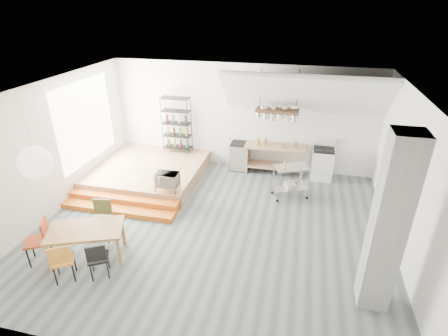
% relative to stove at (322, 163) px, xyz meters
% --- Properties ---
extents(floor, '(8.00, 8.00, 0.00)m').
position_rel_stove_xyz_m(floor, '(-2.50, -3.16, -0.48)').
color(floor, '#495255').
rests_on(floor, ground).
extents(wall_back, '(8.00, 0.04, 3.20)m').
position_rel_stove_xyz_m(wall_back, '(-2.50, 0.34, 1.12)').
color(wall_back, silver).
rests_on(wall_back, ground).
extents(wall_left, '(0.04, 7.00, 3.20)m').
position_rel_stove_xyz_m(wall_left, '(-6.50, -3.16, 1.12)').
color(wall_left, silver).
rests_on(wall_left, ground).
extents(wall_right, '(0.04, 7.00, 3.20)m').
position_rel_stove_xyz_m(wall_right, '(1.50, -3.16, 1.12)').
color(wall_right, silver).
rests_on(wall_right, ground).
extents(ceiling, '(8.00, 7.00, 0.02)m').
position_rel_stove_xyz_m(ceiling, '(-2.50, -3.16, 2.72)').
color(ceiling, white).
rests_on(ceiling, wall_back).
extents(slope_ceiling, '(4.40, 1.44, 1.32)m').
position_rel_stove_xyz_m(slope_ceiling, '(-0.70, -0.26, 2.07)').
color(slope_ceiling, white).
rests_on(slope_ceiling, wall_back).
extents(window_pane, '(0.02, 2.50, 2.20)m').
position_rel_stove_xyz_m(window_pane, '(-6.48, -1.66, 1.32)').
color(window_pane, white).
rests_on(window_pane, wall_left).
extents(platform, '(3.00, 3.00, 0.40)m').
position_rel_stove_xyz_m(platform, '(-5.00, -1.16, -0.28)').
color(platform, '#97704B').
rests_on(platform, ground).
extents(step_lower, '(3.00, 0.35, 0.13)m').
position_rel_stove_xyz_m(step_lower, '(-5.00, -3.11, -0.41)').
color(step_lower, '#C85D17').
rests_on(step_lower, ground).
extents(step_upper, '(3.00, 0.35, 0.27)m').
position_rel_stove_xyz_m(step_upper, '(-5.00, -2.76, -0.35)').
color(step_upper, '#C85D17').
rests_on(step_upper, ground).
extents(concrete_column, '(0.50, 0.50, 3.20)m').
position_rel_stove_xyz_m(concrete_column, '(0.80, -4.66, 1.12)').
color(concrete_column, gray).
rests_on(concrete_column, ground).
extents(kitchen_counter, '(1.80, 0.60, 0.91)m').
position_rel_stove_xyz_m(kitchen_counter, '(-1.40, -0.01, 0.15)').
color(kitchen_counter, '#97704B').
rests_on(kitchen_counter, ground).
extents(stove, '(0.60, 0.60, 1.18)m').
position_rel_stove_xyz_m(stove, '(0.00, 0.00, 0.00)').
color(stove, white).
rests_on(stove, ground).
extents(pot_rack, '(1.20, 0.50, 1.43)m').
position_rel_stove_xyz_m(pot_rack, '(-1.37, -0.23, 1.50)').
color(pot_rack, '#41261A').
rests_on(pot_rack, ceiling).
extents(wire_shelving, '(0.88, 0.38, 1.80)m').
position_rel_stove_xyz_m(wire_shelving, '(-4.50, 0.04, 0.85)').
color(wire_shelving, black).
rests_on(wire_shelving, platform).
extents(microwave_shelf, '(0.60, 0.40, 0.16)m').
position_rel_stove_xyz_m(microwave_shelf, '(-3.90, -2.41, 0.07)').
color(microwave_shelf, '#97704B').
rests_on(microwave_shelf, platform).
extents(paper_lantern, '(0.60, 0.60, 0.60)m').
position_rel_stove_xyz_m(paper_lantern, '(-5.29, -4.97, 1.72)').
color(paper_lantern, white).
rests_on(paper_lantern, ceiling).
extents(dining_table, '(1.66, 1.30, 0.69)m').
position_rel_stove_xyz_m(dining_table, '(-4.73, -4.75, 0.14)').
color(dining_table, brown).
rests_on(dining_table, ground).
extents(chair_mustard, '(0.54, 0.54, 0.86)m').
position_rel_stove_xyz_m(chair_mustard, '(-4.78, -5.48, 0.04)').
color(chair_mustard, '#C67922').
rests_on(chair_mustard, ground).
extents(chair_black, '(0.51, 0.51, 0.82)m').
position_rel_stove_xyz_m(chair_black, '(-4.19, -5.24, 0.01)').
color(chair_black, black).
rests_on(chair_black, ground).
extents(chair_olive, '(0.48, 0.48, 0.91)m').
position_rel_stove_xyz_m(chair_olive, '(-4.79, -4.05, 0.06)').
color(chair_olive, brown).
rests_on(chair_olive, ground).
extents(chair_red, '(0.59, 0.59, 0.95)m').
position_rel_stove_xyz_m(chair_red, '(-5.56, -5.06, 0.09)').
color(chair_red, '#A23617').
rests_on(chair_red, ground).
extents(rolling_cart, '(1.02, 0.81, 0.89)m').
position_rel_stove_xyz_m(rolling_cart, '(-0.84, -1.32, 0.10)').
color(rolling_cart, silver).
rests_on(rolling_cart, ground).
extents(mini_fridge, '(0.51, 0.51, 0.87)m').
position_rel_stove_xyz_m(mini_fridge, '(-2.50, 0.04, -0.04)').
color(mini_fridge, black).
rests_on(mini_fridge, ground).
extents(microwave, '(0.58, 0.40, 0.32)m').
position_rel_stove_xyz_m(microwave, '(-3.90, -2.41, 0.24)').
color(microwave, beige).
rests_on(microwave, microwave_shelf).
extents(bowl, '(0.24, 0.24, 0.05)m').
position_rel_stove_xyz_m(bowl, '(-1.14, -0.06, 0.45)').
color(bowl, silver).
rests_on(bowl, kitchen_counter).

